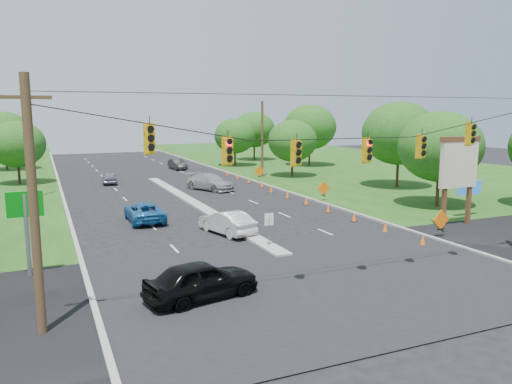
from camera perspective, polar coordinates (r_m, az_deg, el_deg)
name	(u,v)px	position (r m, az deg, el deg)	size (l,w,h in m)	color
ground	(323,280)	(23.69, 7.67, -9.98)	(160.00, 160.00, 0.00)	black
grass_right	(470,186)	(57.66, 23.23, 0.68)	(40.00, 160.00, 0.06)	#1E4714
cross_street	(323,280)	(23.69, 7.67, -9.98)	(160.00, 14.00, 0.02)	black
curb_left	(62,196)	(49.76, -21.25, -0.43)	(0.25, 110.00, 0.16)	gray
curb_right	(261,184)	(54.28, 0.54, 0.94)	(0.25, 110.00, 0.16)	gray
median	(195,204)	(42.50, -7.03, -1.42)	(1.00, 34.00, 0.18)	gray
median_sign	(269,223)	(28.40, 1.49, -3.61)	(0.55, 0.06, 2.05)	gray
signal_span	(337,177)	(21.70, 9.19, 1.73)	(25.60, 0.32, 9.00)	#422D1C
utility_pole_far_left	(31,148)	(49.25, -24.35, 4.56)	(0.28, 0.28, 9.00)	#422D1C
utility_pole_far_right	(262,140)	(59.36, 0.72, 6.01)	(0.28, 0.28, 9.00)	#422D1C
pylon_sign	(460,168)	(36.46, 22.28, 2.58)	(5.90, 2.30, 6.12)	#59331E
cone_0	(423,240)	(30.84, 18.53, -5.19)	(0.32, 0.32, 0.70)	orange
cone_1	(385,227)	(33.44, 14.54, -3.91)	(0.32, 0.32, 0.70)	orange
cone_2	(354,217)	(36.19, 11.15, -2.80)	(0.32, 0.32, 0.70)	orange
cone_3	(328,208)	(39.07, 8.25, -1.85)	(0.32, 0.32, 0.70)	orange
cone_4	(306,201)	(42.04, 5.76, -1.02)	(0.32, 0.32, 0.70)	orange
cone_5	(287,195)	(45.08, 3.60, -0.31)	(0.32, 0.32, 0.70)	orange
cone_6	(271,189)	(48.19, 1.72, 0.32)	(0.32, 0.32, 0.70)	orange
cone_7	(262,184)	(51.58, 0.68, 0.90)	(0.32, 0.32, 0.70)	orange
cone_8	(249,180)	(54.77, -0.81, 1.38)	(0.32, 0.32, 0.70)	orange
cone_9	(237,176)	(57.99, -2.13, 1.81)	(0.32, 0.32, 0.70)	orange
cone_10	(227,173)	(61.24, -3.32, 2.19)	(0.32, 0.32, 0.70)	orange
work_sign_0	(441,221)	(32.91, 20.39, -3.08)	(1.27, 0.58, 1.37)	black
work_sign_1	(324,189)	(43.89, 7.73, 0.35)	(1.27, 0.58, 1.37)	black
work_sign_2	(259,172)	(56.24, 0.37, 2.35)	(1.27, 0.58, 1.37)	black
tree_5	(17,144)	(59.28, -25.66, 4.95)	(5.88, 5.88, 6.86)	black
tree_6	(4,133)	(74.32, -26.82, 6.02)	(6.72, 6.72, 7.84)	black
tree_7	(440,147)	(43.08, 20.30, 4.88)	(6.72, 6.72, 7.84)	black
tree_8	(399,133)	(53.18, 16.05, 6.46)	(7.56, 7.56, 8.82)	black
tree_9	(292,141)	(59.99, 4.18, 5.86)	(5.88, 5.88, 6.86)	black
tree_10	(310,127)	(72.53, 6.17, 7.37)	(7.56, 7.56, 8.82)	black
tree_11	(254,130)	(80.65, -0.21, 7.16)	(6.72, 6.72, 7.84)	black
tree_12	(235,136)	(71.95, -2.43, 6.42)	(5.88, 5.88, 6.86)	black
black_sedan	(202,280)	(21.12, -6.25, -9.98)	(1.95, 4.86, 1.65)	black
white_sedan	(227,222)	(32.01, -3.35, -3.48)	(1.58, 4.52, 1.49)	silver
blue_pickup	(144,212)	(36.38, -12.63, -2.22)	(2.35, 5.09, 1.41)	#1C5D9B
silver_car_far	(210,182)	(50.08, -5.26, 1.15)	(2.26, 5.56, 1.61)	#979797
silver_car_oncoming	(110,178)	(56.50, -16.39, 1.55)	(1.52, 3.78, 1.29)	slate
dark_car_receding	(177,164)	(68.85, -8.97, 3.17)	(1.51, 4.34, 1.43)	black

